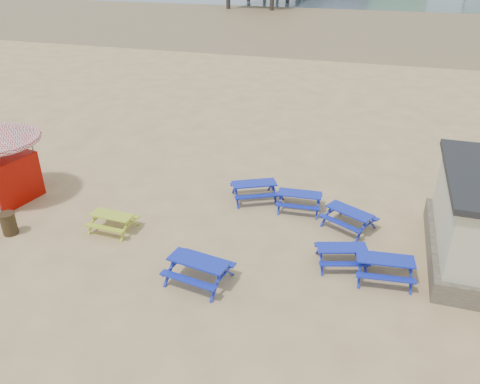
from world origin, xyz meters
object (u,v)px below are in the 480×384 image
(picnic_table_blue_b, at_px, (349,219))
(litter_bin, at_px, (9,224))
(picnic_table_blue_a, at_px, (254,191))
(picnic_table_yellow, at_px, (113,222))

(picnic_table_blue_b, xyz_separation_m, litter_bin, (-11.65, -4.05, 0.06))
(picnic_table_blue_a, xyz_separation_m, litter_bin, (-7.73, -5.13, 0.05))
(picnic_table_blue_a, xyz_separation_m, picnic_table_blue_b, (3.93, -1.08, -0.01))
(picnic_table_blue_a, bearing_deg, litter_bin, -173.40)
(litter_bin, bearing_deg, picnic_table_blue_a, 33.58)
(picnic_table_blue_a, relative_size, picnic_table_blue_b, 1.04)
(picnic_table_blue_a, bearing_deg, picnic_table_blue_b, -42.39)
(picnic_table_blue_b, bearing_deg, picnic_table_yellow, -134.26)
(picnic_table_blue_b, distance_m, picnic_table_yellow, 8.66)
(picnic_table_blue_a, height_order, litter_bin, litter_bin)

